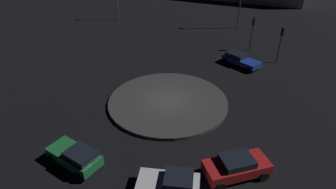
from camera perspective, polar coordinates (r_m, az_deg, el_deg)
The scene contains 8 objects.
ground_plane at distance 27.24m, azimuth -0.00°, elevation -1.63°, with size 117.70×117.70×0.00m, color black.
roundabout_island at distance 27.17m, azimuth -0.00°, elevation -1.37°, with size 11.20×11.20×0.29m, color #383838.
car_blue at distance 35.26m, azimuth 14.10°, elevation 6.75°, with size 4.09×4.69×1.34m.
car_white at distance 18.78m, azimuth 0.55°, elevation -17.16°, with size 4.21×2.80×1.42m.
car_red at distance 20.18m, azimuth 13.40°, elevation -13.60°, with size 4.61×2.79×1.57m.
car_green at distance 21.36m, azimuth -17.83°, elevation -11.54°, with size 4.20×3.89×1.51m.
traffic_light_northeast at distance 36.41m, azimuth 21.44°, elevation 10.28°, with size 0.40×0.37×4.30m.
traffic_light_northeast_near at distance 39.15m, azimuth 16.40°, elevation 12.56°, with size 0.39×0.39×4.31m.
Camera 1 is at (-2.06, -22.80, 14.77)m, focal length 30.82 mm.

